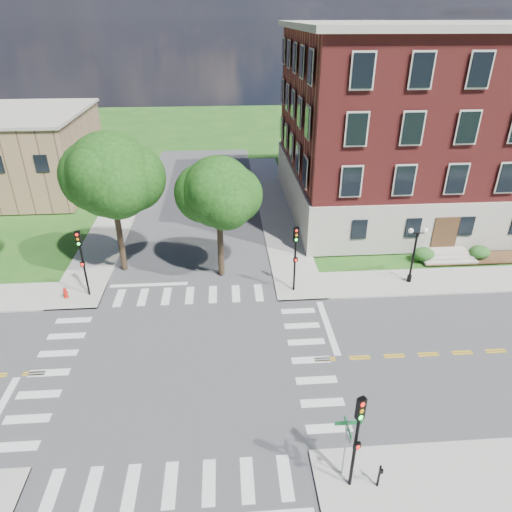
{
  "coord_description": "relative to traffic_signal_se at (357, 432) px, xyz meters",
  "views": [
    {
      "loc": [
        2.68,
        -19.6,
        17.29
      ],
      "look_at": [
        4.57,
        6.69,
        3.2
      ],
      "focal_mm": 32.0,
      "sensor_mm": 36.0,
      "label": 1
    }
  ],
  "objects": [
    {
      "name": "main_building",
      "position": [
        16.6,
        29.77,
        5.15
      ],
      "size": [
        30.6,
        22.4,
        16.5
      ],
      "color": "#A9A395",
      "rests_on": "ground"
    },
    {
      "name": "stop_bar_east",
      "position": [
        1.4,
        10.77,
        -3.19
      ],
      "size": [
        0.4,
        5.5,
        0.0
      ],
      "primitive_type": "cube",
      "color": "silver",
      "rests_on": "ground"
    },
    {
      "name": "traffic_signal_nw",
      "position": [
        -14.29,
        15.41,
        0.0
      ],
      "size": [
        0.33,
        0.36,
        4.8
      ],
      "color": "black",
      "rests_on": "ground"
    },
    {
      "name": "road_ns",
      "position": [
        -7.4,
        7.77,
        -3.18
      ],
      "size": [
        12.0,
        90.0,
        0.01
      ],
      "primitive_type": "cube",
      "color": "#3D3D3F",
      "rests_on": "ground"
    },
    {
      "name": "road_ew",
      "position": [
        -7.4,
        7.77,
        -3.18
      ],
      "size": [
        90.0,
        12.0,
        0.01
      ],
      "primitive_type": "cube",
      "color": "#3D3D3F",
      "rests_on": "ground"
    },
    {
      "name": "tree_d",
      "position": [
        -5.17,
        17.63,
        3.34
      ],
      "size": [
        4.92,
        4.92,
        8.9
      ],
      "color": "black",
      "rests_on": "ground"
    },
    {
      "name": "ground",
      "position": [
        -7.4,
        7.77,
        -3.19
      ],
      "size": [
        160.0,
        160.0,
        0.0
      ],
      "primitive_type": "plane",
      "color": "#1E4E15",
      "rests_on": "ground"
    },
    {
      "name": "twin_lamp_west",
      "position": [
        8.34,
        15.55,
        -0.66
      ],
      "size": [
        1.36,
        0.36,
        4.23
      ],
      "color": "black",
      "rests_on": "ground"
    },
    {
      "name": "sidewalk_ne",
      "position": [
        7.97,
        23.15,
        -3.13
      ],
      "size": [
        34.0,
        34.0,
        0.12
      ],
      "color": "#9E9B93",
      "rests_on": "ground"
    },
    {
      "name": "traffic_signal_se",
      "position": [
        0.0,
        0.0,
        0.0
      ],
      "size": [
        0.38,
        0.46,
        4.8
      ],
      "color": "black",
      "rests_on": "ground"
    },
    {
      "name": "street_sign_pole",
      "position": [
        -0.2,
        0.52,
        -0.88
      ],
      "size": [
        1.1,
        1.1,
        3.1
      ],
      "color": "gray",
      "rests_on": "ground"
    },
    {
      "name": "tree_c",
      "position": [
        -12.52,
        18.93,
        4.3
      ],
      "size": [
        5.94,
        5.94,
        10.36
      ],
      "color": "black",
      "rests_on": "ground"
    },
    {
      "name": "fire_hydrant",
      "position": [
        -15.78,
        15.17,
        -2.72
      ],
      "size": [
        0.35,
        0.35,
        0.75
      ],
      "color": "#B7160E",
      "rests_on": "ground"
    },
    {
      "name": "push_button_post",
      "position": [
        1.11,
        -0.16,
        -2.39
      ],
      "size": [
        0.14,
        0.21,
        1.2
      ],
      "color": "black",
      "rests_on": "ground"
    },
    {
      "name": "crosswalk_east",
      "position": [
        -0.2,
        7.77,
        -3.19
      ],
      "size": [
        2.2,
        10.2,
        0.02
      ],
      "primitive_type": null,
      "color": "silver",
      "rests_on": "ground"
    },
    {
      "name": "traffic_signal_ne",
      "position": [
        -0.14,
        15.0,
        0.0
      ],
      "size": [
        0.37,
        0.44,
        4.8
      ],
      "color": "black",
      "rests_on": "ground"
    },
    {
      "name": "sidewalk_nw",
      "position": [
        -22.78,
        23.15,
        -3.13
      ],
      "size": [
        34.0,
        34.0,
        0.12
      ],
      "color": "#9E9B93",
      "rests_on": "ground"
    }
  ]
}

